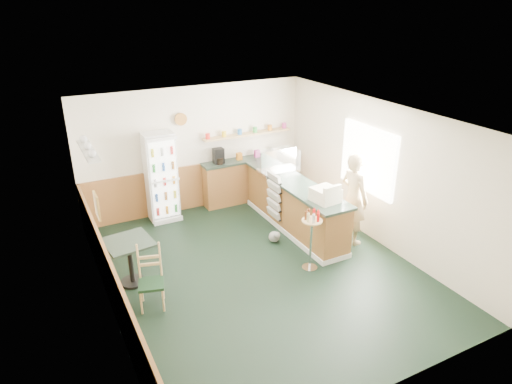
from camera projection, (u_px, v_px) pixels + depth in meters
ground at (260, 270)px, 7.93m from camera, size 6.00×6.00×0.00m
room_envelope at (229, 177)px, 7.83m from camera, size 5.04×6.02×2.72m
service_counter at (294, 208)px, 9.19m from camera, size 0.68×3.01×1.01m
back_counter at (249, 177)px, 10.50m from camera, size 2.24×0.42×1.69m
drinks_fridge at (161, 177)px, 9.43m from camera, size 0.62×0.53×1.88m
display_case at (279, 161)px, 9.42m from camera, size 0.83×0.43×0.47m
cash_register at (325, 195)px, 8.11m from camera, size 0.47×0.49×0.24m
shopkeeper at (354, 198)px, 8.54m from camera, size 0.48×0.63×1.79m
condiment_stand at (312, 232)px, 7.71m from camera, size 0.35×0.35×1.09m
newspaper_rack at (274, 196)px, 9.12m from camera, size 0.10×0.48×0.96m
cafe_table at (130, 254)px, 7.36m from camera, size 0.80×0.80×0.79m
cafe_chair at (149, 274)px, 6.87m from camera, size 0.46×0.46×1.01m
dog_doorstop at (275, 236)px, 8.79m from camera, size 0.21×0.28×0.26m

